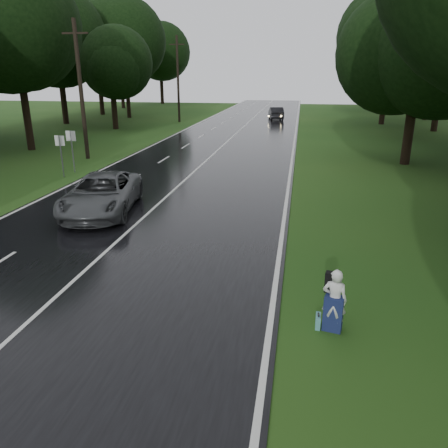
{
  "coord_description": "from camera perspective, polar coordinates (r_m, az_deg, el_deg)",
  "views": [
    {
      "loc": [
        6.25,
        -8.87,
        5.76
      ],
      "look_at": [
        3.98,
        4.29,
        1.1
      ],
      "focal_mm": 34.86,
      "sensor_mm": 36.0,
      "label": 1
    }
  ],
  "objects": [
    {
      "name": "tree_right_e",
      "position": [
        44.98,
        22.95,
        10.4
      ],
      "size": [
        8.57,
        8.57,
        13.39
      ],
      "primitive_type": null,
      "color": "black",
      "rests_on": "ground"
    },
    {
      "name": "ground",
      "position": [
        12.29,
        -22.61,
        -10.35
      ],
      "size": [
        160.0,
        160.0,
        0.0
      ],
      "primitive_type": "plane",
      "color": "#264B16",
      "rests_on": "ground"
    },
    {
      "name": "hitchhiker",
      "position": [
        10.56,
        14.23,
        -9.9
      ],
      "size": [
        0.64,
        0.6,
        1.56
      ],
      "color": "silver",
      "rests_on": "ground"
    },
    {
      "name": "far_car",
      "position": [
        58.3,
        6.84,
        14.24
      ],
      "size": [
        2.33,
        4.85,
        1.53
      ],
      "primitive_type": "imported",
      "rotation": [
        0.0,
        0.0,
        3.3
      ],
      "color": "black",
      "rests_on": "road"
    },
    {
      "name": "tree_left_e",
      "position": [
        49.57,
        -14.0,
        12.01
      ],
      "size": [
        7.53,
        7.53,
        11.76
      ],
      "primitive_type": null,
      "color": "black",
      "rests_on": "ground"
    },
    {
      "name": "road",
      "position": [
        30.1,
        -2.39,
        8.23
      ],
      "size": [
        12.0,
        140.0,
        0.04
      ],
      "primitive_type": "cube",
      "color": "black",
      "rests_on": "ground"
    },
    {
      "name": "road_sign_a",
      "position": [
        27.18,
        -20.24,
        5.81
      ],
      "size": [
        0.57,
        0.1,
        2.4
      ],
      "primitive_type": null,
      "color": "white",
      "rests_on": "ground"
    },
    {
      "name": "utility_pole_mid",
      "position": [
        32.65,
        -17.41,
        8.21
      ],
      "size": [
        1.8,
        0.28,
        9.09
      ],
      "primitive_type": null,
      "color": "black",
      "rests_on": "ground"
    },
    {
      "name": "lane_center",
      "position": [
        30.09,
        -2.39,
        8.27
      ],
      "size": [
        0.12,
        140.0,
        0.01
      ],
      "primitive_type": "cube",
      "color": "silver",
      "rests_on": "road"
    },
    {
      "name": "tree_left_f",
      "position": [
        61.8,
        -12.31,
        13.47
      ],
      "size": [
        10.72,
        10.72,
        16.75
      ],
      "primitive_type": null,
      "color": "black",
      "rests_on": "ground"
    },
    {
      "name": "tree_right_f",
      "position": [
        55.83,
        19.91,
        12.21
      ],
      "size": [
        10.39,
        10.39,
        16.23
      ],
      "primitive_type": null,
      "color": "black",
      "rests_on": "ground"
    },
    {
      "name": "tree_left_d",
      "position": [
        38.02,
        -23.9,
        8.9
      ],
      "size": [
        10.49,
        10.49,
        16.39
      ],
      "primitive_type": null,
      "color": "black",
      "rests_on": "ground"
    },
    {
      "name": "tree_right_d",
      "position": [
        31.64,
        22.57,
        7.29
      ],
      "size": [
        7.69,
        7.69,
        12.02
      ],
      "primitive_type": null,
      "color": "black",
      "rests_on": "ground"
    },
    {
      "name": "utility_pole_far",
      "position": [
        55.3,
        -5.87,
        13.17
      ],
      "size": [
        1.8,
        0.28,
        9.87
      ],
      "primitive_type": null,
      "color": "black",
      "rests_on": "ground"
    },
    {
      "name": "road_sign_b",
      "position": [
        28.27,
        -18.97,
        6.44
      ],
      "size": [
        0.6,
        0.1,
        2.5
      ],
      "primitive_type": null,
      "color": "white",
      "rests_on": "ground"
    },
    {
      "name": "grey_car",
      "position": [
        19.43,
        -15.76,
        3.85
      ],
      "size": [
        3.66,
        6.18,
        1.61
      ],
      "primitive_type": "imported",
      "rotation": [
        0.0,
        0.0,
        0.18
      ],
      "color": "#474A4C",
      "rests_on": "road"
    },
    {
      "name": "suitcase",
      "position": [
        10.89,
        12.23,
        -12.33
      ],
      "size": [
        0.14,
        0.41,
        0.29
      ],
      "primitive_type": "cube",
      "rotation": [
        0.0,
        0.0,
        6.23
      ],
      "color": "teal",
      "rests_on": "ground"
    }
  ]
}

